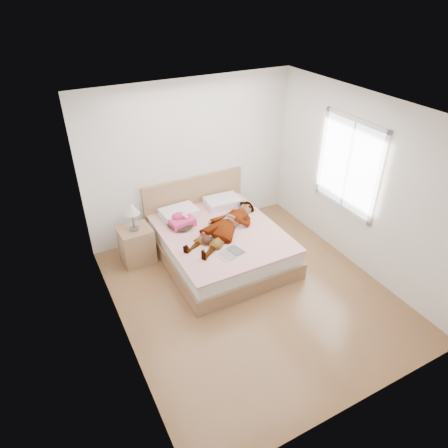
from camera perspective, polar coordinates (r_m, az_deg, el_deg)
name	(u,v)px	position (r m, az deg, el deg)	size (l,w,h in m)	color
ground	(252,293)	(5.82, 3.96, -9.84)	(4.00, 4.00, 0.00)	#4C2917
woman	(225,223)	(6.13, 0.19, 0.07)	(0.62, 1.66, 0.23)	silver
hair	(180,223)	(6.32, -6.29, 0.13)	(0.41, 0.50, 0.07)	black
phone	(185,216)	(6.23, -5.60, 1.19)	(0.05, 0.10, 0.01)	silver
room_shell	(349,166)	(6.17, 17.39, 7.98)	(4.00, 4.00, 4.00)	white
bed	(219,241)	(6.35, -0.78, -2.44)	(1.80, 2.08, 1.00)	brown
towel	(181,221)	(6.30, -6.19, 0.50)	(0.42, 0.35, 0.20)	#E53E65
magazine	(231,253)	(5.68, 1.06, -4.19)	(0.44, 0.34, 0.02)	white
coffee_mug	(209,238)	(5.93, -2.19, -2.02)	(0.11, 0.08, 0.09)	white
plush_toy	(206,239)	(5.87, -2.63, -2.15)	(0.18, 0.24, 0.13)	black
nightstand	(136,242)	(6.35, -12.43, -2.58)	(0.50, 0.45, 1.04)	olive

